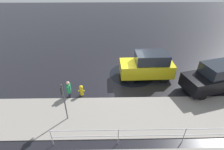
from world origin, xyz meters
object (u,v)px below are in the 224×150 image
at_px(parked_sedan, 216,77).
at_px(sign_post, 64,97).
at_px(moving_hatchback, 148,66).
at_px(fire_hydrant, 81,91).
at_px(pedestrian, 69,89).

relative_size(parked_sedan, sign_post, 1.92).
distance_m(moving_hatchback, parked_sedan, 4.63).
height_order(moving_hatchback, fire_hydrant, moving_hatchback).
bearing_deg(moving_hatchback, pedestrian, 22.26).
bearing_deg(sign_post, moving_hatchback, -141.54).
bearing_deg(parked_sedan, fire_hydrant, 3.40).
relative_size(pedestrian, sign_post, 0.51).
distance_m(moving_hatchback, pedestrian, 5.94).
distance_m(moving_hatchback, sign_post, 6.74).
height_order(parked_sedan, fire_hydrant, parked_sedan).
distance_m(parked_sedan, fire_hydrant, 9.10).
bearing_deg(moving_hatchback, parked_sedan, 160.06).
relative_size(parked_sedan, fire_hydrant, 5.74).
height_order(moving_hatchback, pedestrian, moving_hatchback).
bearing_deg(sign_post, pedestrian, -83.31).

